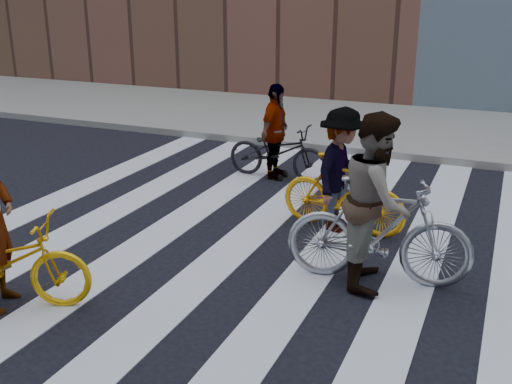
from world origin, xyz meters
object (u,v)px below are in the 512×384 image
Objects in this scene: bike_yellow_right at (343,193)px; rider_rear at (275,132)px; bike_silver_mid at (379,231)px; rider_right at (341,170)px; rider_mid at (377,200)px; bike_yellow_left at (0,263)px; bike_dark_rear at (278,152)px.

rider_rear reaches higher than bike_yellow_right.
bike_yellow_right is at bearing 20.78° from bike_silver_mid.
rider_mid is at bearing -143.12° from rider_right.
rider_rear is (0.93, 5.21, 0.33)m from bike_yellow_left.
rider_rear is (-1.71, 1.84, 0.29)m from bike_yellow_right.
rider_right is at bearing 22.38° from bike_silver_mid.
rider_right is (-0.81, 1.32, 0.23)m from bike_silver_mid.
rider_right reaches higher than bike_silver_mid.
bike_yellow_right is at bearing -135.55° from rider_rear.
rider_mid reaches higher than bike_yellow_left.
bike_dark_rear is 1.07× the size of rider_right.
rider_mid is 3.98m from rider_rear.
bike_silver_mid reaches higher than bike_yellow_right.
bike_yellow_right is (-0.76, 1.32, -0.08)m from bike_silver_mid.
bike_yellow_left is 4.28m from bike_yellow_right.
rider_rear is (-1.66, 1.84, -0.03)m from rider_right.
bike_yellow_right is 1.04× the size of rider_right.
rider_mid is at bearing -81.99° from bike_yellow_left.
rider_rear is at bearing 48.95° from rider_right.
bike_silver_mid is 0.36m from rider_mid.
rider_right is at bearing -136.40° from rider_rear.
rider_mid reaches higher than bike_silver_mid.
rider_mid reaches higher than rider_right.
rider_mid is (2.37, -3.16, 0.49)m from bike_dark_rear.
rider_mid is 1.53m from rider_right.
bike_yellow_right is 0.91× the size of rider_mid.
rider_rear reaches higher than bike_dark_rear.
bike_dark_rear is at bearing 48.95° from bike_yellow_right.
rider_rear is at bearing 28.26° from rider_mid.
rider_mid is (0.71, -1.32, 0.43)m from bike_yellow_right.
bike_silver_mid is at bearing -141.51° from rider_right.
bike_yellow_left is 4.26m from rider_right.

